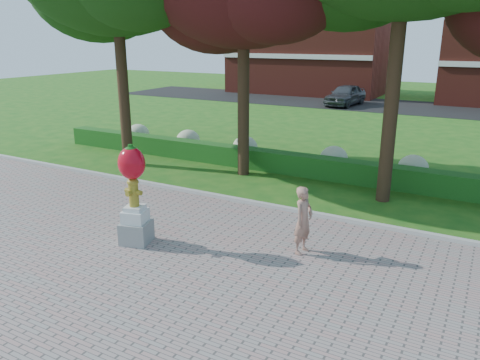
{
  "coord_description": "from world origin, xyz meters",
  "views": [
    {
      "loc": [
        6.38,
        -9.53,
        5.17
      ],
      "look_at": [
        0.6,
        1.0,
        1.48
      ],
      "focal_mm": 35.0,
      "sensor_mm": 36.0,
      "label": 1
    }
  ],
  "objects": [
    {
      "name": "hydrangea_row",
      "position": [
        0.57,
        8.0,
        0.55
      ],
      "size": [
        20.1,
        1.1,
        0.99
      ],
      "color": "beige",
      "rests_on": "ground"
    },
    {
      "name": "curb",
      "position": [
        0.0,
        3.0,
        0.07
      ],
      "size": [
        40.0,
        0.18,
        0.15
      ],
      "primitive_type": "cube",
      "color": "#ADADA5",
      "rests_on": "ground"
    },
    {
      "name": "hydrant_sculpture",
      "position": [
        -1.36,
        -1.02,
        1.42
      ],
      "size": [
        0.87,
        0.87,
        2.61
      ],
      "rotation": [
        0.0,
        0.0,
        0.28
      ],
      "color": "gray",
      "rests_on": "walkway"
    },
    {
      "name": "walkway",
      "position": [
        0.0,
        -4.0,
        0.02
      ],
      "size": [
        40.0,
        14.0,
        0.04
      ],
      "primitive_type": "cube",
      "color": "gray",
      "rests_on": "ground"
    },
    {
      "name": "street",
      "position": [
        0.0,
        28.0,
        0.01
      ],
      "size": [
        50.0,
        8.0,
        0.02
      ],
      "primitive_type": "cube",
      "color": "black",
      "rests_on": "ground"
    },
    {
      "name": "building_left",
      "position": [
        -10.0,
        34.0,
        3.5
      ],
      "size": [
        14.0,
        8.0,
        7.0
      ],
      "primitive_type": "cube",
      "color": "maroon",
      "rests_on": "ground"
    },
    {
      "name": "ground",
      "position": [
        0.0,
        0.0,
        0.0
      ],
      "size": [
        100.0,
        100.0,
        0.0
      ],
      "primitive_type": "plane",
      "color": "#195916",
      "rests_on": "ground"
    },
    {
      "name": "lawn_hedge",
      "position": [
        0.0,
        7.0,
        0.4
      ],
      "size": [
        24.0,
        0.7,
        0.8
      ],
      "primitive_type": "cube",
      "color": "#194614",
      "rests_on": "ground"
    },
    {
      "name": "woman",
      "position": [
        2.64,
        0.5,
        0.89
      ],
      "size": [
        0.49,
        0.67,
        1.7
      ],
      "primitive_type": "imported",
      "rotation": [
        0.0,
        0.0,
        1.42
      ],
      "color": "#A4725D",
      "rests_on": "walkway"
    },
    {
      "name": "parked_car",
      "position": [
        -4.09,
        26.58,
        0.83
      ],
      "size": [
        2.41,
        4.91,
        1.61
      ],
      "primitive_type": "imported",
      "rotation": [
        0.0,
        0.0,
        -0.11
      ],
      "color": "#3A3D41",
      "rests_on": "street"
    }
  ]
}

